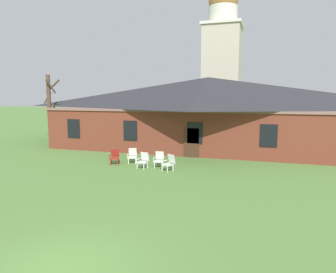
{
  "coord_description": "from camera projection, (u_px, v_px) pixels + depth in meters",
  "views": [
    {
      "loc": [
        4.71,
        -5.91,
        4.35
      ],
      "look_at": [
        -0.05,
        9.09,
        2.27
      ],
      "focal_mm": 32.87,
      "sensor_mm": 36.0,
      "label": 1
    }
  ],
  "objects": [
    {
      "name": "brick_building",
      "position": [
        208.0,
        112.0,
        26.25
      ],
      "size": [
        25.83,
        10.4,
        5.92
      ],
      "color": "brown",
      "rests_on": "ground"
    },
    {
      "name": "lawn_chair_by_porch",
      "position": [
        115.0,
        156.0,
        19.74
      ],
      "size": [
        0.76,
        0.82,
        0.96
      ],
      "color": "maroon",
      "rests_on": "ground"
    },
    {
      "name": "lawn_chair_left_end",
      "position": [
        143.0,
        160.0,
        18.59
      ],
      "size": [
        0.7,
        0.74,
        0.96
      ],
      "color": "white",
      "rests_on": "ground"
    },
    {
      "name": "lawn_chair_right_end",
      "position": [
        169.0,
        162.0,
        17.94
      ],
      "size": [
        0.83,
        0.86,
        0.96
      ],
      "color": "silver",
      "rests_on": "ground"
    },
    {
      "name": "bare_tree_beside_building",
      "position": [
        50.0,
        107.0,
        28.2
      ],
      "size": [
        1.54,
        1.48,
        6.27
      ],
      "color": "brown",
      "rests_on": "ground"
    },
    {
      "name": "dome_tower",
      "position": [
        222.0,
        62.0,
        41.28
      ],
      "size": [
        5.18,
        5.18,
        19.51
      ],
      "color": "#BCB29E",
      "rests_on": "ground"
    },
    {
      "name": "lawn_chair_near_door",
      "position": [
        132.0,
        155.0,
        20.08
      ],
      "size": [
        0.76,
        0.81,
        0.96
      ],
      "color": "silver",
      "rests_on": "ground"
    },
    {
      "name": "lawn_chair_middle",
      "position": [
        159.0,
        159.0,
        18.87
      ],
      "size": [
        0.69,
        0.73,
        0.96
      ],
      "color": "silver",
      "rests_on": "ground"
    }
  ]
}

